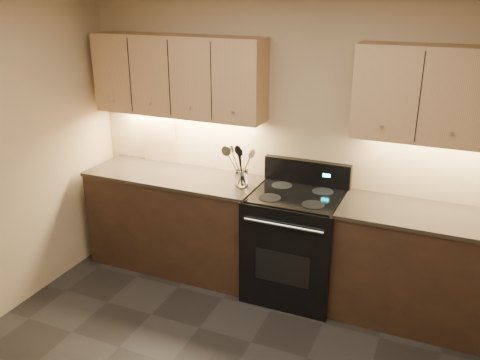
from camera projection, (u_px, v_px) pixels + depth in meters
wall_back at (301, 140)px, 4.35m from camera, size 4.00×0.04×2.60m
counter_left at (176, 220)px, 4.80m from camera, size 1.62×0.62×0.93m
counter_right at (431, 270)px, 3.96m from camera, size 1.46×0.62×0.93m
stove at (295, 243)px, 4.34m from camera, size 0.76×0.68×1.14m
upper_cab_left at (178, 76)px, 4.46m from camera, size 1.60×0.30×0.70m
upper_cab_right at (457, 97)px, 3.61m from camera, size 1.44×0.30×0.70m
outlet_plate at (170, 143)px, 4.89m from camera, size 0.08×0.01×0.12m
utensil_crock at (241, 179)px, 4.35m from camera, size 0.12×0.12×0.14m
cutting_board at (159, 140)px, 4.90m from camera, size 0.35×0.12×0.43m
wooden_spoon at (238, 166)px, 4.30m from camera, size 0.17×0.12×0.33m
black_spoon at (243, 164)px, 4.32m from camera, size 0.09×0.12×0.36m
black_turner at (242, 168)px, 4.27m from camera, size 0.14×0.14×0.33m
steel_spatula at (244, 164)px, 4.29m from camera, size 0.21×0.11×0.38m
steel_skimmer at (244, 166)px, 4.27m from camera, size 0.26×0.09×0.35m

